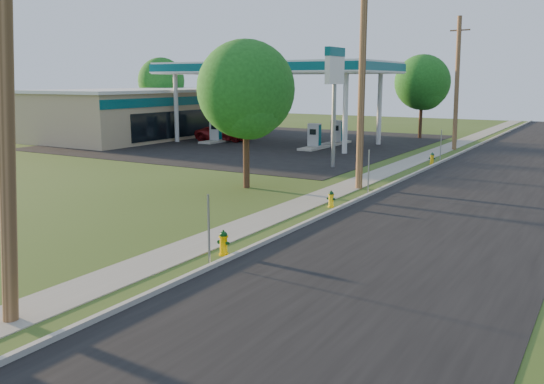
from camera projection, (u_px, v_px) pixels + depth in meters
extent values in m
plane|color=#37521A|center=(84.00, 315.00, 12.52)|extent=(140.00, 140.00, 0.00)
cube|color=black|center=(422.00, 237.00, 18.67)|extent=(8.00, 120.00, 0.02)
cube|color=#A8A499|center=(312.00, 220.00, 20.68)|extent=(0.15, 120.00, 0.15)
cube|color=gray|center=(271.00, 216.00, 21.57)|extent=(1.50, 120.00, 0.03)
cube|color=black|center=(255.00, 142.00, 47.53)|extent=(26.00, 28.00, 0.02)
cylinder|color=brown|center=(6.00, 95.00, 11.06)|extent=(1.31, 0.32, 9.48)
cylinder|color=brown|center=(362.00, 83.00, 26.20)|extent=(0.32, 0.32, 9.80)
cylinder|color=brown|center=(457.00, 84.00, 41.40)|extent=(0.49, 0.32, 9.50)
cube|color=brown|center=(460.00, 30.00, 40.68)|extent=(1.40, 0.10, 0.12)
cube|color=gray|center=(209.00, 230.00, 15.74)|extent=(0.05, 0.04, 2.00)
cube|color=gray|center=(369.00, 172.00, 25.68)|extent=(0.05, 0.04, 2.00)
cube|color=gray|center=(441.00, 146.00, 35.96)|extent=(0.05, 0.04, 2.00)
cylinder|color=silver|center=(176.00, 108.00, 46.99)|extent=(0.36, 0.36, 5.50)
cylinder|color=silver|center=(223.00, 105.00, 52.55)|extent=(0.36, 0.36, 5.50)
cylinder|color=silver|center=(345.00, 114.00, 39.44)|extent=(0.36, 0.36, 5.50)
cylinder|color=silver|center=(379.00, 110.00, 45.01)|extent=(0.36, 0.36, 5.50)
cube|color=silver|center=(276.00, 68.00, 45.39)|extent=(18.00, 9.00, 0.90)
cube|color=#04545D|center=(276.00, 68.00, 45.39)|extent=(18.15, 9.15, 0.63)
cube|color=silver|center=(276.00, 72.00, 45.45)|extent=(18.18, 9.18, 0.10)
cube|color=#A8A499|center=(216.00, 141.00, 47.09)|extent=(1.20, 3.20, 0.18)
cube|color=#9EA0A3|center=(216.00, 130.00, 46.90)|extent=(0.90, 0.50, 1.70)
cube|color=#04545D|center=(216.00, 130.00, 46.90)|extent=(0.94, 0.40, 1.50)
cube|color=black|center=(214.00, 127.00, 46.63)|extent=(0.50, 0.02, 0.40)
cube|color=#A8A499|center=(314.00, 148.00, 42.56)|extent=(1.20, 3.20, 0.18)
cube|color=#9EA0A3|center=(314.00, 135.00, 42.37)|extent=(0.90, 0.50, 1.70)
cube|color=#04545D|center=(314.00, 135.00, 42.37)|extent=(0.94, 0.40, 1.50)
cube|color=black|center=(313.00, 132.00, 42.10)|extent=(0.50, 0.02, 0.40)
cube|color=#A8A499|center=(243.00, 137.00, 50.46)|extent=(1.20, 3.20, 0.18)
cube|color=#9EA0A3|center=(243.00, 126.00, 50.27)|extent=(0.90, 0.50, 1.70)
cube|color=#04545D|center=(243.00, 126.00, 50.27)|extent=(0.94, 0.40, 1.50)
cube|color=black|center=(241.00, 124.00, 50.00)|extent=(0.50, 0.02, 0.40)
cube|color=#A8A499|center=(337.00, 143.00, 45.93)|extent=(1.20, 3.20, 0.18)
cube|color=#9EA0A3|center=(337.00, 131.00, 45.75)|extent=(0.90, 0.50, 1.70)
cube|color=#04545D|center=(337.00, 131.00, 45.75)|extent=(0.94, 0.40, 1.50)
cube|color=black|center=(336.00, 128.00, 45.47)|extent=(0.50, 0.02, 0.40)
cube|color=tan|center=(153.00, 114.00, 52.69)|extent=(10.00, 22.00, 4.00)
cube|color=#04545D|center=(196.00, 100.00, 49.91)|extent=(0.06, 22.00, 0.70)
cube|color=black|center=(197.00, 122.00, 50.27)|extent=(0.06, 16.06, 2.20)
cube|color=silver|center=(153.00, 90.00, 52.28)|extent=(10.40, 22.40, 0.25)
cylinder|color=gray|center=(334.00, 125.00, 33.26)|extent=(0.24, 0.24, 5.00)
cube|color=silver|center=(335.00, 66.00, 32.63)|extent=(0.30, 2.00, 2.00)
cube|color=#04545D|center=(335.00, 52.00, 32.48)|extent=(0.34, 2.04, 0.50)
cylinder|color=#331E13|center=(246.00, 151.00, 27.03)|extent=(0.30, 0.30, 3.55)
sphere|color=#1A5119|center=(246.00, 89.00, 26.48)|extent=(4.55, 4.55, 4.55)
sphere|color=#1A5119|center=(250.00, 105.00, 26.17)|extent=(3.12, 3.12, 3.12)
cylinder|color=#331E13|center=(421.00, 117.00, 50.34)|extent=(0.30, 0.30, 3.73)
sphere|color=#1A5119|center=(422.00, 82.00, 49.77)|extent=(4.77, 4.77, 4.77)
sphere|color=#1A5119|center=(425.00, 91.00, 49.46)|extent=(3.28, 3.28, 3.28)
cylinder|color=#331E13|center=(162.00, 110.00, 61.40)|extent=(0.30, 0.30, 3.81)
sphere|color=#1A5119|center=(161.00, 81.00, 60.82)|extent=(4.87, 4.87, 4.87)
sphere|color=#1A5119|center=(163.00, 88.00, 60.51)|extent=(3.35, 3.35, 3.35)
cylinder|color=#FDBE02|center=(224.00, 254.00, 16.82)|extent=(0.28, 0.28, 0.06)
cylinder|color=#FDBE02|center=(224.00, 245.00, 16.76)|extent=(0.22, 0.22, 0.61)
cylinder|color=#FDBE02|center=(223.00, 236.00, 16.71)|extent=(0.28, 0.28, 0.04)
sphere|color=#06390E|center=(223.00, 235.00, 16.71)|extent=(0.23, 0.23, 0.23)
cylinder|color=#06390E|center=(223.00, 231.00, 16.68)|extent=(0.05, 0.05, 0.06)
cylinder|color=#06390E|center=(220.00, 244.00, 16.63)|extent=(0.12, 0.13, 0.11)
cylinder|color=#06390E|center=(220.00, 242.00, 16.83)|extent=(0.11, 0.10, 0.09)
cylinder|color=#06390E|center=(227.00, 243.00, 16.67)|extent=(0.11, 0.10, 0.09)
cylinder|color=yellow|center=(331.00, 206.00, 23.17)|extent=(0.26, 0.26, 0.05)
cylinder|color=yellow|center=(331.00, 200.00, 23.12)|extent=(0.20, 0.20, 0.55)
cylinder|color=yellow|center=(331.00, 195.00, 23.08)|extent=(0.26, 0.26, 0.04)
sphere|color=#0B3214|center=(331.00, 194.00, 23.07)|extent=(0.21, 0.21, 0.21)
cylinder|color=#0B3214|center=(331.00, 191.00, 23.05)|extent=(0.05, 0.05, 0.05)
cylinder|color=#0B3214|center=(329.00, 199.00, 23.01)|extent=(0.11, 0.12, 0.10)
cylinder|color=#0B3214|center=(328.00, 198.00, 23.18)|extent=(0.10, 0.09, 0.08)
cylinder|color=#0B3214|center=(334.00, 199.00, 23.03)|extent=(0.10, 0.09, 0.08)
cylinder|color=gold|center=(432.00, 164.00, 34.88)|extent=(0.28, 0.28, 0.06)
cylinder|color=gold|center=(432.00, 160.00, 34.83)|extent=(0.22, 0.22, 0.59)
cylinder|color=gold|center=(432.00, 155.00, 34.78)|extent=(0.28, 0.28, 0.04)
sphere|color=#103D24|center=(432.00, 155.00, 34.78)|extent=(0.23, 0.23, 0.23)
cylinder|color=#103D24|center=(432.00, 153.00, 34.75)|extent=(0.05, 0.05, 0.06)
cylinder|color=#103D24|center=(431.00, 159.00, 34.70)|extent=(0.11, 0.12, 0.11)
cylinder|color=#103D24|center=(430.00, 158.00, 34.89)|extent=(0.10, 0.09, 0.09)
cylinder|color=#103D24|center=(434.00, 158.00, 34.75)|extent=(0.10, 0.09, 0.09)
imported|color=maroon|center=(224.00, 133.00, 48.12)|extent=(5.16, 3.32, 1.32)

